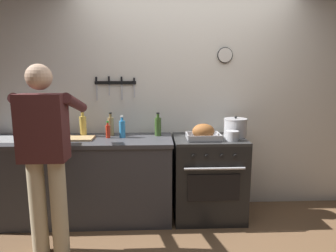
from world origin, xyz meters
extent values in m
cube|color=white|center=(0.00, 1.35, 1.30)|extent=(6.00, 0.10, 2.60)
cube|color=black|center=(-0.82, 1.29, 1.49)|extent=(0.47, 0.02, 0.04)
cube|color=silver|center=(-1.03, 1.28, 1.37)|extent=(0.02, 0.00, 0.18)
cube|color=black|center=(-1.03, 1.28, 1.51)|extent=(0.02, 0.02, 0.09)
cube|color=silver|center=(-0.89, 1.28, 1.40)|extent=(0.01, 0.00, 0.12)
cube|color=black|center=(-0.89, 1.28, 1.51)|extent=(0.02, 0.02, 0.09)
cube|color=silver|center=(-0.74, 1.28, 1.38)|extent=(0.02, 0.00, 0.18)
cube|color=black|center=(-0.74, 1.28, 1.51)|extent=(0.02, 0.02, 0.09)
cube|color=silver|center=(-0.60, 1.28, 1.39)|extent=(0.02, 0.00, 0.15)
cube|color=black|center=(-0.60, 1.28, 1.50)|extent=(0.02, 0.02, 0.08)
cylinder|color=white|center=(0.44, 1.28, 1.80)|extent=(0.16, 0.02, 0.16)
torus|color=black|center=(0.44, 1.28, 1.80)|extent=(0.18, 0.02, 0.18)
cube|color=#38383D|center=(-1.20, 0.99, 0.43)|extent=(2.00, 0.62, 0.86)
cube|color=#3D3D42|center=(-1.20, 0.99, 0.88)|extent=(2.03, 0.65, 0.04)
cube|color=#B2B5B7|center=(-1.88, 1.01, 0.84)|extent=(0.44, 0.36, 0.11)
cube|color=black|center=(0.22, 0.99, 0.43)|extent=(0.76, 0.62, 0.87)
cube|color=black|center=(0.22, 0.67, 0.45)|extent=(0.53, 0.01, 0.28)
cube|color=#2D2D2D|center=(0.22, 0.99, 0.89)|extent=(0.76, 0.62, 0.03)
cylinder|color=black|center=(0.01, 0.67, 0.78)|extent=(0.04, 0.02, 0.04)
cylinder|color=black|center=(0.14, 0.67, 0.78)|extent=(0.04, 0.02, 0.04)
cylinder|color=black|center=(0.30, 0.67, 0.78)|extent=(0.04, 0.02, 0.04)
cylinder|color=black|center=(0.43, 0.67, 0.78)|extent=(0.04, 0.02, 0.04)
cylinder|color=silver|center=(0.22, 0.65, 0.66)|extent=(0.61, 0.02, 0.02)
cylinder|color=#C6B793|center=(-1.39, 0.32, 0.43)|extent=(0.14, 0.14, 0.86)
cylinder|color=#C6B793|center=(-1.21, 0.32, 0.43)|extent=(0.14, 0.14, 0.86)
cube|color=#4C2323|center=(-1.30, 0.32, 1.14)|extent=(0.38, 0.22, 0.56)
sphere|color=tan|center=(-1.30, 0.32, 1.55)|extent=(0.21, 0.21, 0.21)
cylinder|color=#4C2323|center=(-1.51, 0.57, 1.32)|extent=(0.09, 0.55, 0.22)
cylinder|color=#4C2323|center=(-1.09, 0.57, 1.32)|extent=(0.09, 0.55, 0.22)
cube|color=#B7B7BC|center=(0.14, 0.88, 0.91)|extent=(0.34, 0.25, 0.01)
cube|color=#B7B7BC|center=(0.14, 0.76, 0.94)|extent=(0.34, 0.01, 0.05)
cube|color=#B7B7BC|center=(0.14, 1.01, 0.94)|extent=(0.34, 0.01, 0.05)
cube|color=#B7B7BC|center=(-0.03, 0.88, 0.94)|extent=(0.01, 0.25, 0.05)
cube|color=#B7B7BC|center=(0.31, 0.88, 0.94)|extent=(0.01, 0.25, 0.05)
ellipsoid|color=#935628|center=(0.14, 0.88, 0.99)|extent=(0.23, 0.17, 0.16)
cylinder|color=#B7B7BC|center=(0.52, 1.03, 1.00)|extent=(0.25, 0.25, 0.19)
cylinder|color=#B2B2B7|center=(0.52, 1.03, 1.10)|extent=(0.25, 0.25, 0.01)
sphere|color=black|center=(0.52, 1.03, 1.12)|extent=(0.03, 0.03, 0.03)
cylinder|color=#B7B7BC|center=(0.43, 0.83, 0.95)|extent=(0.14, 0.14, 0.10)
cube|color=tan|center=(-1.20, 0.97, 0.91)|extent=(0.36, 0.24, 0.02)
cylinder|color=#997F4C|center=(-0.86, 1.14, 1.00)|extent=(0.07, 0.07, 0.20)
cylinder|color=#997F4C|center=(-0.86, 1.14, 1.13)|extent=(0.03, 0.03, 0.04)
cylinder|color=black|center=(-0.86, 1.14, 1.16)|extent=(0.03, 0.03, 0.01)
cylinder|color=#385623|center=(-0.33, 1.12, 1.00)|extent=(0.07, 0.07, 0.20)
cylinder|color=#385623|center=(-0.33, 1.12, 1.13)|extent=(0.03, 0.03, 0.04)
cylinder|color=black|center=(-0.33, 1.12, 1.15)|extent=(0.04, 0.04, 0.01)
cylinder|color=red|center=(-0.88, 1.02, 0.97)|extent=(0.05, 0.05, 0.14)
cylinder|color=red|center=(-0.88, 1.02, 1.05)|extent=(0.02, 0.02, 0.03)
cylinder|color=#197219|center=(-0.88, 1.02, 1.08)|extent=(0.02, 0.02, 0.01)
cylinder|color=#47141E|center=(-1.42, 1.12, 1.03)|extent=(0.07, 0.07, 0.25)
cylinder|color=#47141E|center=(-1.42, 1.12, 1.18)|extent=(0.03, 0.03, 0.06)
cylinder|color=maroon|center=(-1.42, 1.12, 1.22)|extent=(0.04, 0.04, 0.01)
cylinder|color=gold|center=(-1.16, 1.11, 1.01)|extent=(0.07, 0.07, 0.22)
cylinder|color=gold|center=(-1.16, 1.11, 1.15)|extent=(0.03, 0.03, 0.05)
cylinder|color=black|center=(-1.16, 1.11, 1.18)|extent=(0.04, 0.04, 0.01)
cylinder|color=#338CCC|center=(-0.72, 1.03, 0.99)|extent=(0.07, 0.07, 0.18)
cylinder|color=#338CCC|center=(-0.72, 1.03, 1.10)|extent=(0.03, 0.03, 0.04)
cylinder|color=white|center=(-0.72, 1.03, 1.13)|extent=(0.03, 0.03, 0.01)
camera|label=1|loc=(-0.36, -2.08, 1.57)|focal=31.03mm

